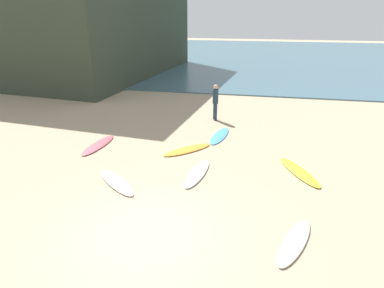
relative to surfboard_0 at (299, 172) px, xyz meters
name	(u,v)px	position (x,y,z in m)	size (l,w,h in m)	color
ground_plane	(145,234)	(-4.12, -4.23, -0.04)	(120.00, 120.00, 0.00)	tan
ocean_water	(239,56)	(-4.12, 30.63, 0.00)	(120.00, 40.00, 0.08)	#426675
coastal_headland	(18,13)	(-23.03, 17.18, 4.89)	(25.99, 17.28, 9.86)	#333D2D
surfboard_0	(299,172)	(0.00, 0.00, 0.00)	(0.54, 2.36, 0.09)	yellow
surfboard_1	(187,150)	(-4.18, 1.13, -0.01)	(0.58, 2.16, 0.07)	orange
surfboard_2	(197,173)	(-3.42, -0.81, 0.00)	(0.52, 2.18, 0.09)	white
surfboard_3	(98,145)	(-7.88, 0.88, 0.00)	(0.56, 2.28, 0.08)	#D5535E
surfboard_4	(294,242)	(-0.47, -3.86, 0.00)	(0.49, 2.07, 0.08)	#F3DFD0
surfboard_5	(116,182)	(-5.87, -1.94, 0.00)	(0.52, 2.18, 0.09)	silver
surfboard_6	(220,136)	(-3.11, 2.97, -0.01)	(0.56, 2.25, 0.06)	#4495D6
beachgoer_near	(215,100)	(-3.64, 5.26, 0.98)	(0.37, 0.37, 1.82)	#1E3342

